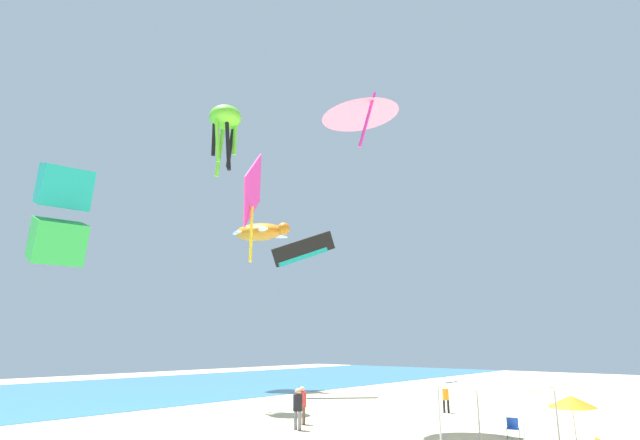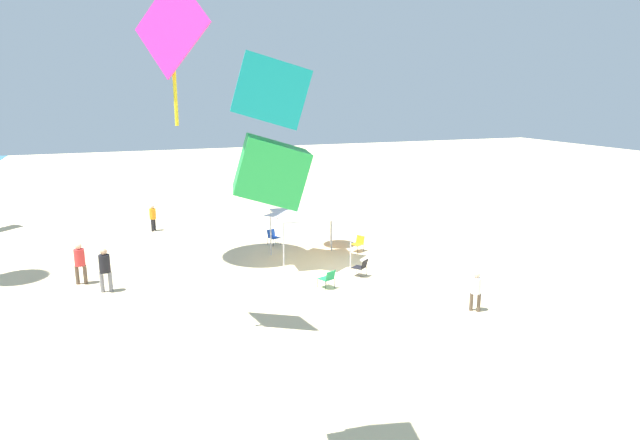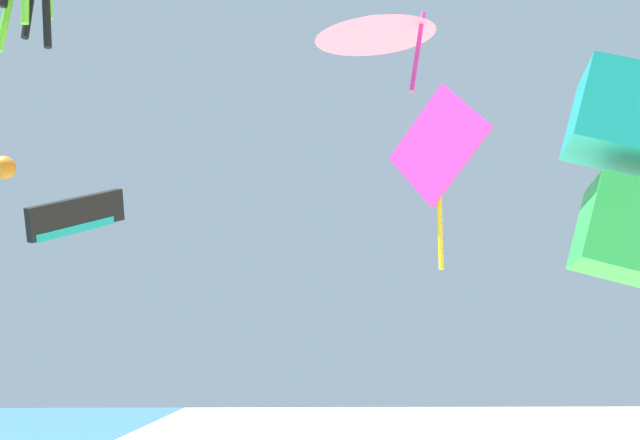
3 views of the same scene
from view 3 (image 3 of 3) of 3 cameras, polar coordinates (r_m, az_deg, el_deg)
kite_box_teal at (r=10.26m, az=22.68°, el=3.18°), size 1.52×1.73×2.93m
kite_delta_pink at (r=27.87m, az=4.21°, el=14.67°), size 6.29×6.29×3.76m
kite_diamond_magenta at (r=17.73m, az=9.05°, el=5.30°), size 2.59×2.00×4.57m
kite_parafoil_black at (r=36.99m, az=-18.19°, el=0.36°), size 4.79×3.49×3.37m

